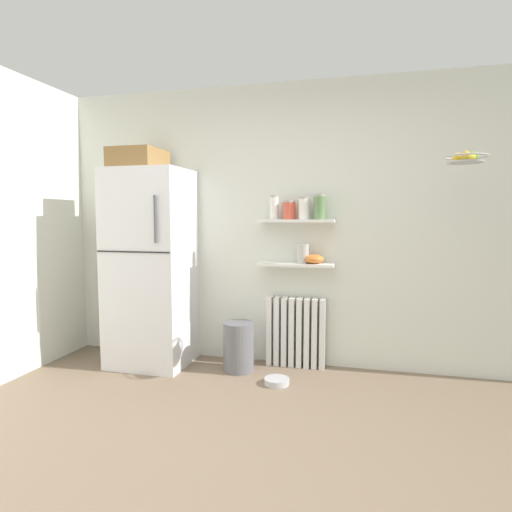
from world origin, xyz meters
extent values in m
plane|color=#7A6651|center=(0.00, 0.50, 0.00)|extent=(7.04, 7.04, 0.00)
cube|color=silver|center=(0.00, 2.05, 1.30)|extent=(7.04, 0.10, 2.60)
cube|color=silver|center=(-1.25, 1.68, 0.91)|extent=(0.71, 0.64, 1.81)
cube|color=#262628|center=(-1.25, 1.36, 1.08)|extent=(0.69, 0.01, 0.01)
cylinder|color=#4C4C51|center=(-1.02, 1.34, 1.36)|extent=(0.02, 0.02, 0.40)
cube|color=olive|center=(-1.35, 1.68, 1.91)|extent=(0.42, 0.45, 0.19)
cube|color=white|center=(-0.16, 1.92, 0.32)|extent=(0.05, 0.12, 0.64)
cube|color=white|center=(-0.09, 1.92, 0.32)|extent=(0.05, 0.12, 0.64)
cube|color=white|center=(-0.02, 1.92, 0.32)|extent=(0.05, 0.12, 0.64)
cube|color=white|center=(0.05, 1.92, 0.32)|extent=(0.05, 0.12, 0.64)
cube|color=white|center=(0.12, 1.92, 0.32)|extent=(0.05, 0.12, 0.64)
cube|color=white|center=(0.19, 1.92, 0.32)|extent=(0.05, 0.12, 0.64)
cube|color=white|center=(0.26, 1.92, 0.32)|extent=(0.05, 0.12, 0.64)
cube|color=white|center=(0.33, 1.92, 0.32)|extent=(0.05, 0.12, 0.64)
cube|color=white|center=(0.08, 1.89, 0.95)|extent=(0.68, 0.22, 0.02)
cube|color=white|center=(0.08, 1.89, 1.35)|extent=(0.68, 0.22, 0.02)
cylinder|color=silver|center=(-0.12, 1.89, 1.46)|extent=(0.08, 0.08, 0.20)
cylinder|color=gray|center=(-0.12, 1.89, 1.57)|extent=(0.07, 0.07, 0.02)
cylinder|color=#C64C38|center=(0.01, 1.89, 1.44)|extent=(0.12, 0.12, 0.15)
cylinder|color=gray|center=(0.01, 1.89, 1.52)|extent=(0.11, 0.11, 0.02)
cylinder|color=silver|center=(0.15, 1.89, 1.45)|extent=(0.10, 0.10, 0.18)
cylinder|color=gray|center=(0.15, 1.89, 1.55)|extent=(0.09, 0.09, 0.02)
cylinder|color=#5B7F4C|center=(0.29, 1.89, 1.46)|extent=(0.10, 0.10, 0.20)
cylinder|color=gray|center=(0.29, 1.89, 1.57)|extent=(0.09, 0.09, 0.02)
cylinder|color=#B2ADA8|center=(0.14, 1.89, 1.05)|extent=(0.11, 0.11, 0.17)
ellipsoid|color=orange|center=(0.24, 1.89, 1.01)|extent=(0.18, 0.18, 0.08)
cylinder|color=slate|center=(-0.40, 1.67, 0.22)|extent=(0.27, 0.27, 0.44)
cylinder|color=#B7B7BC|center=(0.00, 1.45, 0.03)|extent=(0.21, 0.21, 0.05)
torus|color=#B2B2B7|center=(1.37, 1.49, 1.82)|extent=(0.31, 0.31, 0.01)
cylinder|color=#A8A8AD|center=(1.37, 1.49, 1.78)|extent=(0.25, 0.25, 0.01)
sphere|color=#7FAD38|center=(1.42, 1.49, 1.82)|extent=(0.07, 0.07, 0.07)
sphere|color=gold|center=(1.33, 1.54, 1.82)|extent=(0.07, 0.07, 0.07)
sphere|color=gold|center=(1.37, 1.46, 1.82)|extent=(0.07, 0.07, 0.07)
ellipsoid|color=yellow|center=(1.41, 1.46, 1.81)|extent=(0.13, 0.17, 0.05)
camera|label=1|loc=(0.68, -1.93, 1.39)|focal=30.11mm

